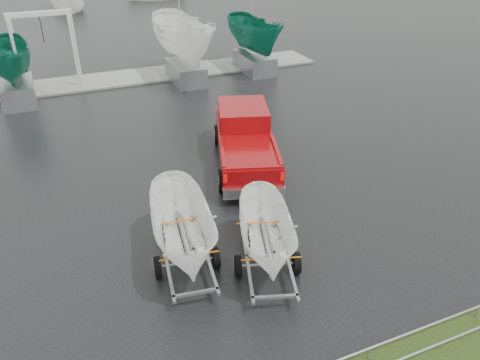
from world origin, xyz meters
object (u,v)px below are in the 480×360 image
pickup_truck (245,136)px  trailer_parked (181,186)px  trailer_hitched (269,198)px  boat_hoist (44,40)px

pickup_truck → trailer_parked: bearing=-109.5°
trailer_hitched → trailer_parked: 2.26m
trailer_parked → boat_hoist: trailer_parked is taller
pickup_truck → trailer_parked: (-4.07, -5.28, 1.56)m
trailer_hitched → trailer_parked: trailer_parked is taller
trailer_hitched → pickup_truck: bearing=90.0°
pickup_truck → trailer_hitched: 6.68m
trailer_hitched → trailer_parked: (-2.02, 0.96, 0.29)m
trailer_hitched → boat_hoist: size_ratio=1.04×
boat_hoist → trailer_hitched: bearing=-76.8°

